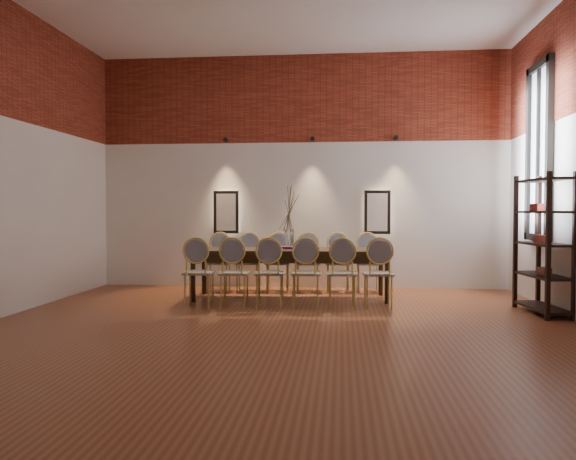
# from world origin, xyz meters

# --- Properties ---
(floor) EXTENTS (7.00, 7.00, 0.02)m
(floor) POSITION_xyz_m (0.00, 0.00, -0.01)
(floor) COLOR brown
(floor) RESTS_ON ground
(wall_back) EXTENTS (7.00, 0.10, 4.00)m
(wall_back) POSITION_xyz_m (0.00, 3.55, 2.00)
(wall_back) COLOR silver
(wall_back) RESTS_ON ground
(wall_front) EXTENTS (7.00, 0.10, 4.00)m
(wall_front) POSITION_xyz_m (0.00, -3.55, 2.00)
(wall_front) COLOR silver
(wall_front) RESTS_ON ground
(brick_band_back) EXTENTS (7.00, 0.02, 1.50)m
(brick_band_back) POSITION_xyz_m (0.00, 3.48, 3.25)
(brick_band_back) COLOR maroon
(brick_band_back) RESTS_ON ground
(niche_left) EXTENTS (0.36, 0.06, 0.66)m
(niche_left) POSITION_xyz_m (-1.30, 3.45, 1.30)
(niche_left) COLOR #FFEAC6
(niche_left) RESTS_ON wall_back
(niche_right) EXTENTS (0.36, 0.06, 0.66)m
(niche_right) POSITION_xyz_m (1.30, 3.45, 1.30)
(niche_right) COLOR #FFEAC6
(niche_right) RESTS_ON wall_back
(spot_fixture_left) EXTENTS (0.08, 0.10, 0.08)m
(spot_fixture_left) POSITION_xyz_m (-1.30, 3.42, 2.55)
(spot_fixture_left) COLOR black
(spot_fixture_left) RESTS_ON wall_back
(spot_fixture_mid) EXTENTS (0.08, 0.10, 0.08)m
(spot_fixture_mid) POSITION_xyz_m (0.20, 3.42, 2.55)
(spot_fixture_mid) COLOR black
(spot_fixture_mid) RESTS_ON wall_back
(spot_fixture_right) EXTENTS (0.08, 0.10, 0.08)m
(spot_fixture_right) POSITION_xyz_m (1.60, 3.42, 2.55)
(spot_fixture_right) COLOR black
(spot_fixture_right) RESTS_ON wall_back
(window_glass) EXTENTS (0.02, 0.78, 2.38)m
(window_glass) POSITION_xyz_m (3.46, 2.00, 2.15)
(window_glass) COLOR silver
(window_glass) RESTS_ON wall_right
(window_frame) EXTENTS (0.08, 0.90, 2.50)m
(window_frame) POSITION_xyz_m (3.44, 2.00, 2.15)
(window_frame) COLOR black
(window_frame) RESTS_ON wall_right
(window_mullion) EXTENTS (0.06, 0.06, 2.40)m
(window_mullion) POSITION_xyz_m (3.44, 2.00, 2.15)
(window_mullion) COLOR black
(window_mullion) RESTS_ON wall_right
(dining_table) EXTENTS (2.99, 1.07, 0.75)m
(dining_table) POSITION_xyz_m (-0.07, 2.21, 0.38)
(dining_table) COLOR black
(dining_table) RESTS_ON floor
(chair_near_a) EXTENTS (0.46, 0.46, 0.94)m
(chair_near_a) POSITION_xyz_m (-1.27, 1.41, 0.47)
(chair_near_a) COLOR tan
(chair_near_a) RESTS_ON floor
(chair_near_b) EXTENTS (0.46, 0.46, 0.94)m
(chair_near_b) POSITION_xyz_m (-0.77, 1.43, 0.47)
(chair_near_b) COLOR tan
(chair_near_b) RESTS_ON floor
(chair_near_c) EXTENTS (0.46, 0.46, 0.94)m
(chair_near_c) POSITION_xyz_m (-0.28, 1.45, 0.47)
(chair_near_c) COLOR tan
(chair_near_c) RESTS_ON floor
(chair_near_d) EXTENTS (0.46, 0.46, 0.94)m
(chair_near_d) POSITION_xyz_m (0.21, 1.47, 0.47)
(chair_near_d) COLOR tan
(chair_near_d) RESTS_ON floor
(chair_near_e) EXTENTS (0.46, 0.46, 0.94)m
(chair_near_e) POSITION_xyz_m (0.70, 1.49, 0.47)
(chair_near_e) COLOR tan
(chair_near_e) RESTS_ON floor
(chair_near_f) EXTENTS (0.46, 0.46, 0.94)m
(chair_near_f) POSITION_xyz_m (1.19, 1.51, 0.47)
(chair_near_f) COLOR tan
(chair_near_f) RESTS_ON floor
(chair_far_a) EXTENTS (0.46, 0.46, 0.94)m
(chair_far_a) POSITION_xyz_m (-1.33, 2.91, 0.47)
(chair_far_a) COLOR tan
(chair_far_a) RESTS_ON floor
(chair_far_b) EXTENTS (0.46, 0.46, 0.94)m
(chair_far_b) POSITION_xyz_m (-0.84, 2.94, 0.47)
(chair_far_b) COLOR tan
(chair_far_b) RESTS_ON floor
(chair_far_c) EXTENTS (0.46, 0.46, 0.94)m
(chair_far_c) POSITION_xyz_m (-0.35, 2.96, 0.47)
(chair_far_c) COLOR tan
(chair_far_c) RESTS_ON floor
(chair_far_d) EXTENTS (0.46, 0.46, 0.94)m
(chair_far_d) POSITION_xyz_m (0.15, 2.98, 0.47)
(chair_far_d) COLOR tan
(chair_far_d) RESTS_ON floor
(chair_far_e) EXTENTS (0.46, 0.46, 0.94)m
(chair_far_e) POSITION_xyz_m (0.64, 3.00, 0.47)
(chair_far_e) COLOR tan
(chair_far_e) RESTS_ON floor
(chair_far_f) EXTENTS (0.46, 0.46, 0.94)m
(chair_far_f) POSITION_xyz_m (1.13, 3.02, 0.47)
(chair_far_f) COLOR tan
(chair_far_f) RESTS_ON floor
(vase) EXTENTS (0.14, 0.14, 0.30)m
(vase) POSITION_xyz_m (-0.09, 2.21, 0.90)
(vase) COLOR silver
(vase) RESTS_ON dining_table
(dried_branches) EXTENTS (0.50, 0.50, 0.70)m
(dried_branches) POSITION_xyz_m (-0.09, 2.21, 1.35)
(dried_branches) COLOR brown
(dried_branches) RESTS_ON vase
(bowl) EXTENTS (0.24, 0.24, 0.18)m
(bowl) POSITION_xyz_m (-0.42, 2.15, 0.84)
(bowl) COLOR brown
(bowl) RESTS_ON dining_table
(book) EXTENTS (0.27, 0.19, 0.03)m
(book) POSITION_xyz_m (-0.16, 2.35, 0.77)
(book) COLOR #902277
(book) RESTS_ON dining_table
(shelving_rack) EXTENTS (0.49, 1.04, 1.80)m
(shelving_rack) POSITION_xyz_m (3.28, 1.30, 0.90)
(shelving_rack) COLOR black
(shelving_rack) RESTS_ON floor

